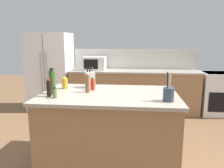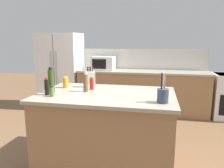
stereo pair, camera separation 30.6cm
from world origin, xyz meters
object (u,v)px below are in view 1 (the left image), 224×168
range_oven (218,93)px  utensil_crock (169,94)px  microwave (94,63)px  refrigerator (50,72)px  spice_jar_oregano (55,93)px  pepper_grinder (87,83)px  olive_oil_bottle (52,82)px  honey_jar (65,83)px  hot_sauce_bottle (93,84)px  soy_sauce_bottle (49,88)px  knife_block (90,80)px

range_oven → utensil_crock: size_ratio=2.87×
utensil_crock → microwave: bearing=117.0°
refrigerator → utensil_crock: (2.33, -2.55, 0.14)m
spice_jar_oregano → pepper_grinder: bearing=45.3°
microwave → olive_oil_bottle: bearing=-92.7°
honey_jar → spice_jar_oregano: bearing=-85.4°
range_oven → microwave: (-2.74, 0.00, 0.62)m
pepper_grinder → utensil_crock: bearing=-18.8°
spice_jar_oregano → olive_oil_bottle: 0.24m
range_oven → honey_jar: (-2.78, -1.99, 0.55)m
olive_oil_bottle → range_oven: bearing=38.8°
range_oven → spice_jar_oregano: (-2.74, -2.48, 0.53)m
pepper_grinder → microwave: bearing=98.1°
refrigerator → range_oven: (3.79, -0.05, -0.41)m
microwave → hot_sauce_bottle: bearing=-80.3°
microwave → spice_jar_oregano: 2.49m
range_oven → utensil_crock: (-1.47, -2.50, 0.56)m
hot_sauce_bottle → pepper_grinder: (-0.04, -0.14, 0.04)m
refrigerator → pepper_grinder: (1.36, -2.22, 0.18)m
hot_sauce_bottle → honey_jar: 0.40m
utensil_crock → honey_jar: bearing=158.9°
microwave → honey_jar: 1.99m
spice_jar_oregano → hot_sauce_bottle: size_ratio=0.73×
microwave → pepper_grinder: (0.31, -2.17, -0.03)m
utensil_crock → soy_sauce_bottle: bearing=177.1°
soy_sauce_bottle → pepper_grinder: 0.48m
microwave → knife_block: bearing=-81.5°
knife_block → honey_jar: bearing=176.6°
honey_jar → pepper_grinder: bearing=-27.0°
range_oven → knife_block: 3.15m
range_oven → spice_jar_oregano: size_ratio=7.39×
refrigerator → utensil_crock: 3.45m
soy_sauce_bottle → honey_jar: bearing=83.4°
refrigerator → spice_jar_oregano: bearing=-67.5°
hot_sauce_bottle → honey_jar: bearing=174.2°
olive_oil_bottle → honey_jar: bearing=78.6°
hot_sauce_bottle → soy_sauce_bottle: 0.60m
refrigerator → honey_jar: 2.28m
pepper_grinder → soy_sauce_bottle: bearing=-147.4°
hot_sauce_bottle → pepper_grinder: bearing=-105.8°
spice_jar_oregano → honey_jar: 0.50m
range_oven → spice_jar_oregano: spice_jar_oregano is taller
pepper_grinder → knife_block: bearing=95.2°
refrigerator → microwave: size_ratio=3.52×
knife_block → soy_sauce_bottle: knife_block is taller
soy_sauce_bottle → honey_jar: size_ratio=1.35×
soy_sauce_bottle → pepper_grinder: size_ratio=0.83×
range_oven → honey_jar: bearing=-144.5°
knife_block → hot_sauce_bottle: 0.17m
range_oven → hot_sauce_bottle: size_ratio=5.41×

